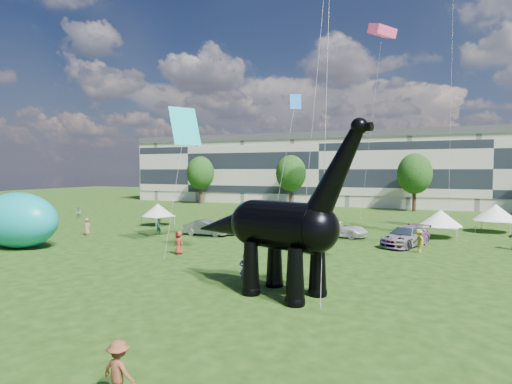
% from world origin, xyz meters
% --- Properties ---
extents(ground, '(220.00, 220.00, 0.00)m').
position_xyz_m(ground, '(0.00, 0.00, 0.00)').
color(ground, '#16330C').
rests_on(ground, ground).
extents(terrace_row, '(78.00, 11.00, 12.00)m').
position_xyz_m(terrace_row, '(-8.00, 62.00, 6.00)').
color(terrace_row, beige).
rests_on(terrace_row, ground).
extents(tree_far_left, '(5.20, 5.20, 9.44)m').
position_xyz_m(tree_far_left, '(-30.00, 53.00, 6.29)').
color(tree_far_left, '#382314').
rests_on(tree_far_left, ground).
extents(tree_mid_left, '(5.20, 5.20, 9.44)m').
position_xyz_m(tree_mid_left, '(-12.00, 53.00, 6.29)').
color(tree_mid_left, '#382314').
rests_on(tree_mid_left, ground).
extents(tree_mid_right, '(5.20, 5.20, 9.44)m').
position_xyz_m(tree_mid_right, '(8.00, 53.00, 6.29)').
color(tree_mid_right, '#382314').
rests_on(tree_mid_right, ground).
extents(dinosaur_sculpture, '(11.03, 4.65, 9.05)m').
position_xyz_m(dinosaur_sculpture, '(4.07, 3.71, 3.42)').
color(dinosaur_sculpture, black).
rests_on(dinosaur_sculpture, ground).
extents(car_silver, '(3.09, 4.39, 1.39)m').
position_xyz_m(car_silver, '(-7.67, 21.28, 0.69)').
color(car_silver, '#B9B8BE').
rests_on(car_silver, ground).
extents(car_grey, '(4.57, 1.81, 1.48)m').
position_xyz_m(car_grey, '(-9.10, 19.27, 0.74)').
color(car_grey, slate).
rests_on(car_grey, ground).
extents(car_white, '(5.53, 3.17, 1.45)m').
position_xyz_m(car_white, '(3.01, 23.76, 0.73)').
color(car_white, white).
rests_on(car_white, ground).
extents(car_dark, '(4.22, 6.18, 1.66)m').
position_xyz_m(car_dark, '(9.16, 20.83, 0.83)').
color(car_dark, '#595960').
rests_on(car_dark, ground).
extents(gazebo_near, '(4.01, 4.01, 2.66)m').
position_xyz_m(gazebo_near, '(11.81, 26.75, 1.87)').
color(gazebo_near, white).
rests_on(gazebo_near, ground).
extents(gazebo_far, '(5.04, 5.04, 2.90)m').
position_xyz_m(gazebo_far, '(16.93, 32.80, 2.04)').
color(gazebo_far, white).
rests_on(gazebo_far, ground).
extents(gazebo_left, '(4.43, 4.43, 2.51)m').
position_xyz_m(gazebo_left, '(-18.06, 23.60, 1.76)').
color(gazebo_left, silver).
rests_on(gazebo_left, ground).
extents(inflatable_teal, '(7.50, 4.90, 4.56)m').
position_xyz_m(inflatable_teal, '(-19.94, 7.38, 2.28)').
color(inflatable_teal, '#0E9EA8').
rests_on(inflatable_teal, ground).
extents(visitors, '(55.70, 43.14, 1.89)m').
position_xyz_m(visitors, '(0.19, 16.66, 0.88)').
color(visitors, '#9B674D').
rests_on(visitors, ground).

